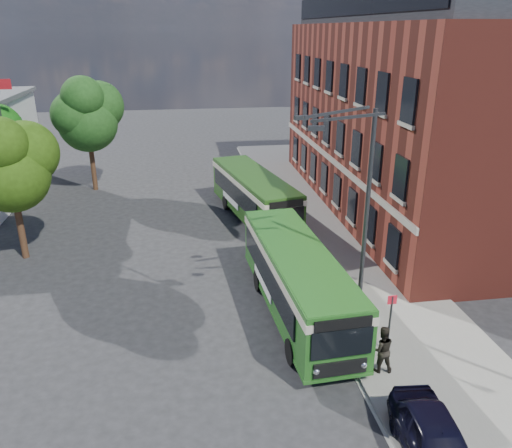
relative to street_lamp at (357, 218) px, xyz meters
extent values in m
plane|color=#252528|center=(-4.84, 2.00, -4.79)|extent=(120.00, 120.00, 0.00)
cube|color=gray|center=(2.16, 10.00, -4.72)|extent=(6.00, 48.00, 0.15)
cube|color=beige|center=(-0.89, 10.00, -4.79)|extent=(0.12, 48.00, 0.01)
cube|color=maroon|center=(9.16, 14.00, 1.21)|extent=(12.00, 26.00, 12.00)
cube|color=#B2A896|center=(3.12, 14.00, -1.19)|extent=(0.12, 26.00, 0.35)
cube|color=black|center=(9.16, 14.00, 8.31)|extent=(10.80, 24.80, 2.20)
cube|color=black|center=(3.73, 14.00, 8.31)|extent=(0.08, 24.00, 1.40)
cylinder|color=#313436|center=(-17.34, 15.00, -0.29)|extent=(0.10, 0.10, 9.00)
cube|color=maroon|center=(-16.89, 15.00, 3.81)|extent=(0.90, 0.02, 0.60)
cylinder|color=#313436|center=(0.36, 0.00, -4.64)|extent=(0.44, 0.44, 0.30)
cylinder|color=#313436|center=(0.36, 0.00, -0.29)|extent=(0.18, 0.18, 9.00)
cube|color=#313436|center=(-0.87, -0.60, 4.01)|extent=(2.58, 0.46, 0.37)
cube|color=#313436|center=(-0.87, 0.60, 4.01)|extent=(2.58, 0.46, 0.37)
cube|color=#313436|center=(-2.11, -1.08, 3.76)|extent=(0.55, 0.22, 0.16)
cube|color=#313436|center=(-2.11, 1.08, 3.76)|extent=(0.55, 0.22, 0.16)
cylinder|color=#313436|center=(0.76, -2.20, -3.54)|extent=(0.08, 0.08, 2.50)
cube|color=red|center=(0.76, -2.20, -2.44)|extent=(0.35, 0.04, 0.35)
cube|color=#25611E|center=(-2.03, 1.20, -3.02)|extent=(3.14, 10.50, 2.45)
cube|color=#25611E|center=(-2.03, 1.20, -4.29)|extent=(3.18, 10.54, 0.14)
cube|color=black|center=(-3.33, 1.42, -2.89)|extent=(0.61, 8.55, 1.10)
cube|color=black|center=(-0.77, 1.58, -2.89)|extent=(0.61, 8.55, 1.10)
cube|color=beige|center=(-2.03, 1.20, -2.19)|extent=(3.20, 10.56, 0.32)
cube|color=#25611E|center=(-2.03, 1.20, -1.83)|extent=(3.04, 10.39, 0.12)
cube|color=black|center=(-1.71, -4.00, -2.84)|extent=(2.15, 0.21, 1.05)
cube|color=black|center=(-1.71, -4.01, -2.09)|extent=(2.00, 0.20, 0.38)
cube|color=black|center=(-1.71, -4.01, -3.84)|extent=(1.90, 0.20, 0.55)
sphere|color=silver|center=(-2.56, -4.04, -3.84)|extent=(0.26, 0.26, 0.26)
sphere|color=silver|center=(-0.86, -3.94, -3.84)|extent=(0.26, 0.26, 0.26)
cube|color=black|center=(-2.36, 6.40, -2.79)|extent=(2.00, 0.20, 0.90)
cube|color=white|center=(-3.38, 2.12, -3.64)|extent=(0.24, 3.20, 0.45)
cylinder|color=black|center=(-2.99, -2.25, -4.29)|extent=(0.34, 1.02, 1.00)
cylinder|color=black|center=(-0.65, -2.10, -4.29)|extent=(0.34, 1.02, 1.00)
cylinder|color=black|center=(-3.35, 3.51, -4.29)|extent=(0.34, 1.02, 1.00)
cylinder|color=black|center=(-1.01, 3.65, -4.29)|extent=(0.34, 1.02, 1.00)
cube|color=#265219|center=(-2.17, 13.03, -3.02)|extent=(4.54, 10.64, 2.45)
cube|color=#265219|center=(-2.17, 13.03, -4.29)|extent=(4.59, 10.69, 0.14)
cube|color=black|center=(-3.49, 13.06, -2.89)|extent=(1.81, 8.39, 1.10)
cube|color=black|center=(-0.98, 13.58, -2.89)|extent=(1.81, 8.39, 1.10)
cube|color=beige|center=(-2.17, 13.03, -2.19)|extent=(4.62, 10.71, 0.32)
cube|color=#265219|center=(-2.17, 13.03, -1.83)|extent=(4.43, 10.52, 0.12)
cube|color=black|center=(-1.12, 7.93, -2.84)|extent=(2.12, 0.51, 1.05)
cube|color=black|center=(-1.12, 7.92, -2.09)|extent=(1.97, 0.48, 0.38)
cube|color=black|center=(-1.12, 7.92, -3.84)|extent=(1.88, 0.46, 0.55)
sphere|color=silver|center=(-1.95, 7.77, -3.84)|extent=(0.26, 0.26, 0.26)
sphere|color=silver|center=(-0.29, 8.12, -3.84)|extent=(0.26, 0.26, 0.26)
cube|color=black|center=(-3.23, 18.13, -2.79)|extent=(1.97, 0.48, 0.90)
cube|color=white|center=(-3.64, 13.75, -3.64)|extent=(0.69, 3.14, 0.45)
cylinder|color=black|center=(-2.64, 9.49, -4.29)|extent=(0.48, 1.04, 1.00)
cylinder|color=black|center=(-0.35, 9.96, -4.29)|extent=(0.48, 1.04, 1.00)
cylinder|color=black|center=(-3.80, 15.12, -4.29)|extent=(0.48, 1.04, 1.00)
cylinder|color=black|center=(-1.51, 15.59, -4.29)|extent=(0.48, 1.04, 1.00)
imported|color=black|center=(-0.04, -7.53, -3.91)|extent=(2.11, 4.43, 1.46)
imported|color=black|center=(-0.24, 0.13, -3.69)|extent=(0.82, 0.68, 1.91)
imported|color=black|center=(0.03, -3.32, -3.74)|extent=(0.96, 0.79, 1.79)
cylinder|color=#3D2516|center=(-15.39, 8.99, -3.13)|extent=(0.36, 0.36, 3.32)
sphere|color=#28480E|center=(-15.39, 8.99, -0.11)|extent=(3.92, 3.92, 3.92)
sphere|color=#28480E|center=(-14.64, 9.59, 0.87)|extent=(3.32, 3.32, 3.32)
sphere|color=#28480E|center=(-15.39, 8.23, 1.62)|extent=(2.72, 2.72, 2.72)
cylinder|color=#3D2516|center=(-13.44, 21.18, -2.95)|extent=(0.36, 0.36, 3.69)
sphere|color=#1D4517|center=(-13.44, 21.18, 0.41)|extent=(4.36, 4.36, 4.36)
sphere|color=#1D4517|center=(-12.60, 21.86, 1.50)|extent=(3.69, 3.69, 3.69)
sphere|color=#1D4517|center=(-14.19, 20.60, 1.08)|extent=(3.35, 3.35, 3.35)
sphere|color=#1D4517|center=(-13.44, 20.35, 2.33)|extent=(3.02, 3.02, 3.02)
camera|label=1|loc=(-6.60, -17.35, 6.88)|focal=35.00mm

